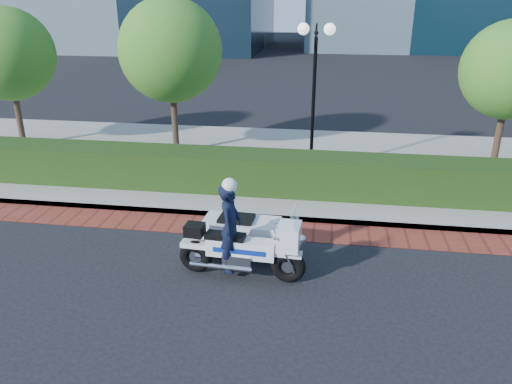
# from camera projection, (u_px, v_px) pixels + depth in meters

# --- Properties ---
(ground) EXTENTS (120.00, 120.00, 0.00)m
(ground) POSITION_uv_depth(u_px,v_px,m) (249.00, 261.00, 10.24)
(ground) COLOR black
(ground) RESTS_ON ground
(brick_strip) EXTENTS (60.00, 1.00, 0.01)m
(brick_strip) POSITION_uv_depth(u_px,v_px,m) (260.00, 229.00, 11.61)
(brick_strip) COLOR maroon
(brick_strip) RESTS_ON ground
(sidewalk) EXTENTS (60.00, 8.00, 0.15)m
(sidewalk) POSITION_uv_depth(u_px,v_px,m) (280.00, 164.00, 15.71)
(sidewalk) COLOR gray
(sidewalk) RESTS_ON ground
(hedge_main) EXTENTS (18.00, 1.20, 1.00)m
(hedge_main) POSITION_uv_depth(u_px,v_px,m) (271.00, 172.00, 13.29)
(hedge_main) COLOR black
(hedge_main) RESTS_ON sidewalk
(lamppost) EXTENTS (1.02, 0.70, 4.21)m
(lamppost) POSITION_uv_depth(u_px,v_px,m) (314.00, 76.00, 13.76)
(lamppost) COLOR black
(lamppost) RESTS_ON sidewalk
(tree_a) EXTENTS (3.00, 3.00, 4.58)m
(tree_a) POSITION_uv_depth(u_px,v_px,m) (8.00, 54.00, 16.20)
(tree_a) COLOR #332319
(tree_a) RESTS_ON sidewalk
(tree_b) EXTENTS (3.20, 3.20, 4.89)m
(tree_b) POSITION_uv_depth(u_px,v_px,m) (170.00, 50.00, 15.38)
(tree_b) COLOR #332319
(tree_b) RESTS_ON sidewalk
(tree_c) EXTENTS (2.80, 2.80, 4.30)m
(tree_c) POSITION_uv_depth(u_px,v_px,m) (511.00, 70.00, 14.17)
(tree_c) COLOR #332319
(tree_c) RESTS_ON sidewalk
(police_motorcycle) EXTENTS (2.50, 1.81, 2.02)m
(police_motorcycle) POSITION_uv_depth(u_px,v_px,m) (240.00, 236.00, 9.77)
(police_motorcycle) COLOR black
(police_motorcycle) RESTS_ON ground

